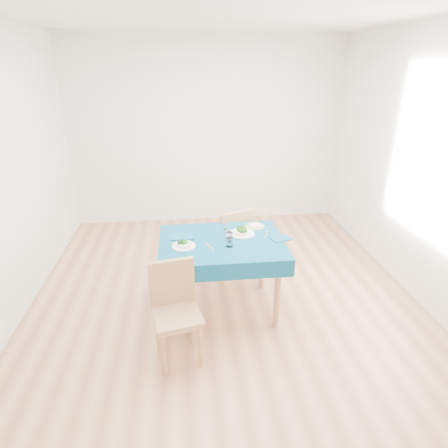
{
  "coord_description": "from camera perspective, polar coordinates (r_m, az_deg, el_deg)",
  "views": [
    {
      "loc": [
        -0.37,
        -3.33,
        2.28
      ],
      "look_at": [
        0.0,
        0.0,
        0.85
      ],
      "focal_mm": 30.0,
      "sensor_mm": 36.0,
      "label": 1
    }
  ],
  "objects": [
    {
      "name": "chair_far",
      "position": [
        4.23,
        0.81,
        -1.17
      ],
      "size": [
        0.58,
        0.6,
        1.08
      ],
      "primitive_type": "cube",
      "rotation": [
        0.0,
        0.0,
        3.53
      ],
      "color": "#986F47",
      "rests_on": "ground"
    },
    {
      "name": "chair_near",
      "position": [
        3.08,
        -7.18,
        -13.22
      ],
      "size": [
        0.44,
        0.47,
        0.93
      ],
      "primitive_type": "cube",
      "rotation": [
        0.0,
        0.0,
        0.2
      ],
      "color": "#986F47",
      "rests_on": "ground"
    },
    {
      "name": "napkin_far",
      "position": [
        3.59,
        8.63,
        -2.18
      ],
      "size": [
        0.21,
        0.17,
        0.01
      ],
      "primitive_type": "cube",
      "rotation": [
        0.0,
        0.0,
        0.25
      ],
      "color": "navy",
      "rests_on": "table"
    },
    {
      "name": "bowl_far",
      "position": [
        3.64,
        2.76,
        -1.01
      ],
      "size": [
        0.25,
        0.25,
        0.08
      ],
      "primitive_type": null,
      "color": "white",
      "rests_on": "table"
    },
    {
      "name": "fork_near",
      "position": [
        3.4,
        -7.39,
        -3.68
      ],
      "size": [
        0.08,
        0.19,
        0.0
      ],
      "primitive_type": "cube",
      "rotation": [
        0.0,
        0.0,
        0.31
      ],
      "color": "silver",
      "rests_on": "table"
    },
    {
      "name": "side_plate",
      "position": [
        3.83,
        4.72,
        -0.35
      ],
      "size": [
        0.2,
        0.2,
        0.01
      ],
      "primitive_type": "cylinder",
      "color": "#90C05D",
      "rests_on": "table"
    },
    {
      "name": "knife_far",
      "position": [
        3.67,
        6.46,
        -1.57
      ],
      "size": [
        0.08,
        0.18,
        0.0
      ],
      "primitive_type": "cube",
      "rotation": [
        0.0,
        0.0,
        -0.35
      ],
      "color": "silver",
      "rests_on": "table"
    },
    {
      "name": "bowl_near",
      "position": [
        3.41,
        -6.17,
        -2.96
      ],
      "size": [
        0.21,
        0.21,
        0.07
      ],
      "primitive_type": null,
      "color": "white",
      "rests_on": "table"
    },
    {
      "name": "room_shell",
      "position": [
        3.48,
        0.0,
        7.55
      ],
      "size": [
        4.02,
        4.52,
        2.73
      ],
      "color": "#955F3E",
      "rests_on": "ground"
    },
    {
      "name": "napkin_near",
      "position": [
        3.61,
        -6.35,
        -1.92
      ],
      "size": [
        0.23,
        0.17,
        0.01
      ],
      "primitive_type": "cube",
      "rotation": [
        0.0,
        0.0,
        -0.04
      ],
      "color": "navy",
      "rests_on": "table"
    },
    {
      "name": "tumbler_side",
      "position": [
        3.39,
        0.8,
        -2.78
      ],
      "size": [
        0.07,
        0.07,
        0.08
      ],
      "primitive_type": "cylinder",
      "color": "white",
      "rests_on": "table"
    },
    {
      "name": "knife_near",
      "position": [
        3.41,
        -2.18,
        -3.45
      ],
      "size": [
        0.08,
        0.19,
        0.0
      ],
      "primitive_type": "cube",
      "rotation": [
        0.0,
        0.0,
        0.37
      ],
      "color": "silver",
      "rests_on": "table"
    },
    {
      "name": "bread_slice",
      "position": [
        3.82,
        4.72,
        -0.17
      ],
      "size": [
        0.13,
        0.13,
        0.02
      ],
      "primitive_type": "cube",
      "rotation": [
        0.0,
        0.0,
        0.22
      ],
      "color": "beige",
      "rests_on": "side_plate"
    },
    {
      "name": "table",
      "position": [
        3.69,
        -0.36,
        -7.91
      ],
      "size": [
        1.16,
        0.88,
        0.76
      ],
      "primitive_type": "cube",
      "color": "navy",
      "rests_on": "ground"
    },
    {
      "name": "tumbler_center",
      "position": [
        3.51,
        0.81,
        -1.89
      ],
      "size": [
        0.06,
        0.06,
        0.08
      ],
      "primitive_type": "cylinder",
      "color": "white",
      "rests_on": "table"
    },
    {
      "name": "fork_far",
      "position": [
        3.68,
        0.45,
        -1.32
      ],
      "size": [
        0.03,
        0.19,
        0.0
      ],
      "primitive_type": "cube",
      "rotation": [
        0.0,
        0.0,
        0.03
      ],
      "color": "silver",
      "rests_on": "table"
    }
  ]
}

